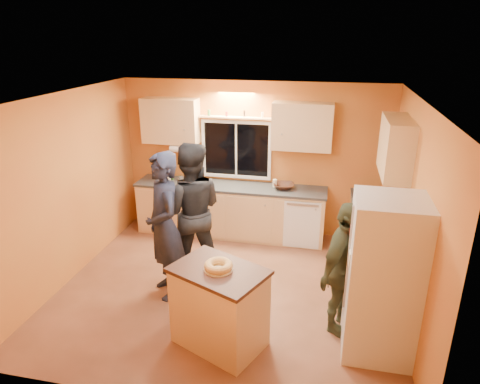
% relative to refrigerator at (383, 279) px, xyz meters
% --- Properties ---
extents(ground, '(4.50, 4.50, 0.00)m').
position_rel_refrigerator_xyz_m(ground, '(-1.89, 0.80, -0.90)').
color(ground, brown).
rests_on(ground, ground).
extents(room_shell, '(4.54, 4.04, 2.61)m').
position_rel_refrigerator_xyz_m(room_shell, '(-1.77, 1.21, 0.72)').
color(room_shell, '#C37E32').
rests_on(room_shell, ground).
extents(back_counter, '(4.23, 0.62, 0.90)m').
position_rel_refrigerator_xyz_m(back_counter, '(-1.88, 2.50, -0.45)').
color(back_counter, tan).
rests_on(back_counter, ground).
extents(right_counter, '(0.62, 1.84, 0.90)m').
position_rel_refrigerator_xyz_m(right_counter, '(0.06, 1.30, -0.45)').
color(right_counter, tan).
rests_on(right_counter, ground).
extents(refrigerator, '(0.72, 0.70, 1.80)m').
position_rel_refrigerator_xyz_m(refrigerator, '(0.00, 0.00, 0.00)').
color(refrigerator, silver).
rests_on(refrigerator, ground).
extents(island, '(1.17, 1.02, 0.95)m').
position_rel_refrigerator_xyz_m(island, '(-1.71, -0.26, -0.42)').
color(island, tan).
rests_on(island, ground).
extents(bundt_pastry, '(0.31, 0.31, 0.09)m').
position_rel_refrigerator_xyz_m(bundt_pastry, '(-1.71, -0.26, 0.10)').
color(bundt_pastry, '#D8B358').
rests_on(bundt_pastry, island).
extents(person_left, '(0.81, 0.86, 1.97)m').
position_rel_refrigerator_xyz_m(person_left, '(-2.65, 0.57, 0.08)').
color(person_left, black).
rests_on(person_left, ground).
extents(person_center, '(1.11, 0.96, 1.96)m').
position_rel_refrigerator_xyz_m(person_center, '(-2.48, 1.14, 0.08)').
color(person_center, black).
rests_on(person_center, ground).
extents(person_right, '(0.78, 1.02, 1.61)m').
position_rel_refrigerator_xyz_m(person_right, '(-0.39, 0.27, -0.09)').
color(person_right, '#353C26').
rests_on(person_right, ground).
extents(mixing_bowl, '(0.39, 0.39, 0.08)m').
position_rel_refrigerator_xyz_m(mixing_bowl, '(-1.34, 2.54, 0.04)').
color(mixing_bowl, black).
rests_on(mixing_bowl, back_counter).
extents(utensil_crock, '(0.14, 0.14, 0.17)m').
position_rel_refrigerator_xyz_m(utensil_crock, '(-3.37, 2.51, 0.09)').
color(utensil_crock, '#EDE6C6').
rests_on(utensil_crock, back_counter).
extents(potted_plant, '(0.34, 0.31, 0.33)m').
position_rel_refrigerator_xyz_m(potted_plant, '(-0.01, 0.80, 0.16)').
color(potted_plant, gray).
rests_on(potted_plant, right_counter).
extents(red_box, '(0.16, 0.12, 0.07)m').
position_rel_refrigerator_xyz_m(red_box, '(0.08, 1.99, 0.04)').
color(red_box, maroon).
rests_on(red_box, right_counter).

